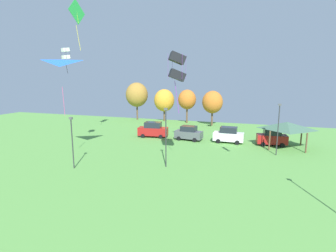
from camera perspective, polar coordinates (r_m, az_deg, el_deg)
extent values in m
cube|color=green|center=(41.86, -19.24, 22.44)|extent=(0.31, 3.48, 3.48)
cylinder|color=yellow|center=(41.84, -19.26, 22.45)|extent=(0.39, 0.04, 3.15)
cylinder|color=yellow|center=(41.24, -18.93, 17.67)|extent=(0.54, 0.07, 3.49)
pyramid|color=blue|center=(30.63, -22.41, 9.62)|extent=(4.01, 3.61, 0.90)
cylinder|color=#E54C93|center=(31.82, -21.77, 4.98)|extent=(0.31, 0.47, 3.33)
cube|color=white|center=(36.22, -21.46, 15.18)|extent=(1.10, 1.11, 0.52)
cube|color=white|center=(36.15, -21.36, 13.82)|extent=(1.10, 1.11, 0.52)
cylinder|color=black|center=(36.13, -22.27, 14.45)|extent=(0.02, 0.02, 1.30)
cylinder|color=black|center=(35.66, -21.32, 14.58)|extent=(0.02, 0.02, 1.30)
cylinder|color=black|center=(36.71, -21.50, 14.43)|extent=(0.02, 0.02, 1.30)
cylinder|color=black|center=(36.24, -20.55, 14.55)|extent=(0.02, 0.02, 1.30)
cylinder|color=black|center=(36.09, -21.24, 11.99)|extent=(0.19, 0.28, 1.75)
cube|color=black|center=(27.36, 1.99, 14.55)|extent=(2.22, 2.12, 1.35)
cube|color=black|center=(27.29, 1.97, 11.01)|extent=(2.22, 2.12, 1.35)
cylinder|color=purple|center=(26.83, 0.00, 12.83)|extent=(0.02, 0.02, 2.54)
cylinder|color=purple|center=(26.41, 3.09, 12.85)|extent=(0.02, 0.02, 2.54)
cylinder|color=purple|center=(28.22, 0.95, 12.71)|extent=(0.02, 0.02, 2.54)
cylinder|color=purple|center=(27.82, 3.89, 12.72)|extent=(0.02, 0.02, 2.54)
cylinder|color=purple|center=(27.36, 1.94, 6.30)|extent=(0.50, 0.26, 3.39)
cube|color=maroon|center=(42.66, -3.27, -1.16)|extent=(4.94, 2.41, 1.27)
cube|color=#1E232D|center=(42.46, -3.29, 0.27)|extent=(2.80, 1.99, 0.89)
cylinder|color=black|center=(41.60, -1.60, -2.34)|extent=(0.66, 0.30, 0.64)
cylinder|color=black|center=(43.33, -1.09, -1.82)|extent=(0.66, 0.30, 0.64)
cylinder|color=black|center=(42.32, -5.50, -2.16)|extent=(0.66, 0.30, 0.64)
cylinder|color=black|center=(44.02, -4.84, -1.66)|extent=(0.66, 0.30, 0.64)
cube|color=#4C5156|center=(40.67, 4.52, -1.86)|extent=(4.33, 2.25, 1.12)
cube|color=#1E232D|center=(40.48, 4.54, -0.55)|extent=(2.45, 1.90, 0.78)
cylinder|color=black|center=(39.55, 5.82, -3.06)|extent=(0.66, 0.29, 0.64)
cylinder|color=black|center=(41.22, 6.62, -2.52)|extent=(0.66, 0.29, 0.64)
cylinder|color=black|center=(40.42, 2.35, -2.72)|extent=(0.66, 0.29, 0.64)
cylinder|color=black|center=(42.05, 3.28, -2.21)|extent=(0.66, 0.29, 0.64)
cube|color=silver|center=(39.92, 13.02, -2.26)|extent=(4.42, 1.85, 1.21)
cube|color=#1E232D|center=(39.71, 13.08, -0.81)|extent=(2.45, 1.67, 0.85)
cylinder|color=black|center=(39.08, 14.81, -3.52)|extent=(0.65, 0.24, 0.64)
cylinder|color=black|center=(40.78, 15.03, -2.95)|extent=(0.65, 0.24, 0.64)
cylinder|color=black|center=(39.38, 10.87, -3.26)|extent=(0.65, 0.24, 0.64)
cylinder|color=black|center=(41.07, 11.25, -2.70)|extent=(0.65, 0.24, 0.64)
cube|color=maroon|center=(40.11, 21.65, -2.65)|extent=(4.26, 2.30, 1.25)
cube|color=#1E232D|center=(39.89, 21.75, -1.17)|extent=(2.43, 1.93, 0.87)
cylinder|color=black|center=(39.63, 23.61, -3.87)|extent=(0.66, 0.30, 0.64)
cylinder|color=black|center=(41.36, 23.09, -3.26)|extent=(0.66, 0.30, 0.64)
cylinder|color=black|center=(39.16, 20.00, -3.78)|extent=(0.66, 0.30, 0.64)
cylinder|color=black|center=(40.90, 19.62, -3.17)|extent=(0.66, 0.30, 0.64)
cylinder|color=brown|center=(37.43, 21.23, -2.96)|extent=(0.20, 0.20, 2.60)
cylinder|color=brown|center=(37.96, 27.92, -3.29)|extent=(0.20, 0.20, 2.60)
cylinder|color=brown|center=(41.37, 20.97, -1.72)|extent=(0.20, 0.20, 2.60)
cylinder|color=brown|center=(41.85, 27.03, -2.04)|extent=(0.20, 0.20, 2.60)
pyramid|color=#3D604C|center=(39.26, 24.49, 0.09)|extent=(5.73, 5.22, 1.00)
cylinder|color=#2D2D33|center=(29.36, -20.07, -3.74)|extent=(0.12, 0.12, 5.28)
cube|color=#4C4C51|center=(28.84, -20.41, 1.60)|extent=(0.36, 0.20, 0.24)
cylinder|color=#2D2D33|center=(27.90, -0.46, -2.87)|extent=(0.12, 0.12, 6.17)
cube|color=#4C4C51|center=(27.34, -0.47, 3.69)|extent=(0.36, 0.20, 0.24)
cylinder|color=#2D2D33|center=(34.90, 22.80, -0.97)|extent=(0.12, 0.12, 6.20)
cube|color=#4C4C51|center=(34.46, 23.18, 4.28)|extent=(0.36, 0.20, 0.24)
cylinder|color=brown|center=(60.69, -6.72, 3.18)|extent=(0.36, 0.36, 3.87)
ellipsoid|color=olive|center=(60.33, -6.80, 6.78)|extent=(5.01, 5.01, 5.51)
cylinder|color=brown|center=(58.61, -0.83, 2.54)|extent=(0.36, 0.36, 2.94)
ellipsoid|color=gold|center=(58.26, -0.83, 5.61)|extent=(4.47, 4.47, 4.92)
cylinder|color=brown|center=(56.04, 4.14, 2.49)|extent=(0.36, 0.36, 3.61)
ellipsoid|color=#BC6623|center=(55.69, 4.18, 5.78)|extent=(3.78, 3.78, 4.15)
cylinder|color=brown|center=(53.76, 9.56, 1.82)|extent=(0.36, 0.36, 3.20)
ellipsoid|color=#BC6623|center=(53.39, 9.66, 5.15)|extent=(4.10, 4.10, 4.51)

